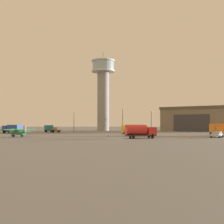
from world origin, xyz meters
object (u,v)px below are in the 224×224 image
truck_fuel_tanker_yellow (135,129)px  traffic_cone_near_right (192,137)px  control_tower (104,87)px  light_post_east (75,119)px  traffic_cone_mid_apron (184,134)px  truck_box_orange (219,129)px  light_post_north (152,119)px  truck_fuel_tanker_red (140,131)px  light_post_centre (123,118)px  airplane_green (18,132)px  traffic_cone_near_left (109,135)px  truck_box_blue (13,129)px  car_silver (217,134)px  truck_flatbed_teal (51,129)px

truck_fuel_tanker_yellow → traffic_cone_near_right: (11.74, -10.08, -1.35)m
control_tower → traffic_cone_near_right: 68.32m
light_post_east → traffic_cone_mid_apron: (33.35, -28.24, -4.34)m
truck_box_orange → traffic_cone_mid_apron: truck_box_orange is taller
traffic_cone_mid_apron → light_post_north: bearing=99.3°
truck_fuel_tanker_red → truck_fuel_tanker_yellow: (-0.37, 11.03, 0.02)m
light_post_centre → traffic_cone_mid_apron: 35.04m
light_post_centre → light_post_east: bearing=-170.8°
airplane_green → traffic_cone_near_left: (21.46, 2.81, -1.00)m
truck_box_blue → light_post_east: size_ratio=0.94×
light_post_north → traffic_cone_mid_apron: size_ratio=12.16×
traffic_cone_mid_apron → truck_box_blue: bearing=164.6°
light_post_north → truck_fuel_tanker_yellow: bearing=-105.8°
light_post_north → truck_box_blue: bearing=-163.2°
car_silver → truck_box_orange: bearing=-168.4°
control_tower → traffic_cone_near_left: (3.01, -54.38, -19.25)m
traffic_cone_near_right → truck_box_blue: bearing=150.8°
truck_box_blue → traffic_cone_mid_apron: bearing=-165.1°
truck_flatbed_teal → car_silver: 59.07m
truck_fuel_tanker_yellow → traffic_cone_near_left: size_ratio=11.26×
truck_fuel_tanker_red → traffic_cone_near_left: bearing=115.3°
truck_flatbed_teal → truck_fuel_tanker_yellow: (27.86, -29.13, 0.42)m
car_silver → light_post_east: size_ratio=0.56×
airplane_green → traffic_cone_mid_apron: airplane_green is taller
light_post_north → light_post_centre: (-10.53, 3.06, 0.44)m
airplane_green → traffic_cone_mid_apron: (41.61, 8.65, -0.97)m
car_silver → truck_fuel_tanker_yellow: bearing=-77.8°
truck_fuel_tanker_yellow → car_silver: bearing=-37.8°
truck_box_blue → truck_fuel_tanker_red: bearing=173.4°
airplane_green → car_silver: size_ratio=1.81×
truck_box_orange → control_tower: bearing=-153.1°
truck_box_orange → light_post_east: (-41.55, 31.36, 2.93)m
light_post_east → light_post_north: (28.72, -0.11, 0.26)m
truck_flatbed_teal → truck_box_blue: 15.16m
airplane_green → traffic_cone_mid_apron: bearing=-126.4°
airplane_green → traffic_cone_near_left: airplane_green is taller
truck_box_orange → traffic_cone_near_left: bearing=-88.9°
truck_fuel_tanker_yellow → car_silver: size_ratio=1.58×
traffic_cone_near_left → light_post_north: bearing=65.4°
light_post_north → traffic_cone_near_right: 41.93m
truck_fuel_tanker_yellow → traffic_cone_mid_apron: size_ratio=10.22×
control_tower → truck_box_orange: bearing=-58.7°
light_post_north → car_silver: bearing=-76.5°
car_silver → traffic_cone_mid_apron: (-4.78, 11.05, -0.41)m
car_silver → traffic_cone_mid_apron: car_silver is taller
control_tower → truck_flatbed_teal: (-18.25, -22.78, -18.29)m
truck_fuel_tanker_red → truck_box_orange: bearing=14.0°
truck_fuel_tanker_yellow → traffic_cone_near_right: bearing=-55.7°
truck_flatbed_teal → traffic_cone_mid_apron: size_ratio=10.22×
traffic_cone_near_left → traffic_cone_mid_apron: bearing=16.2°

